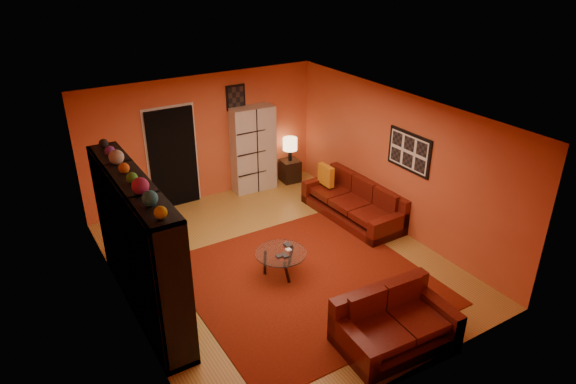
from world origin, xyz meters
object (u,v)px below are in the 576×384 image
tv (143,250)px  sofa (356,203)px  side_table (290,171)px  entertainment_unit (139,246)px  loveseat (392,322)px  coffee_table (281,255)px  bowl_chair (152,245)px  storage_cabinet (253,149)px  table_lamp (290,145)px

tv → sofa: size_ratio=0.38×
tv → side_table: 5.00m
entertainment_unit → loveseat: (2.62, -2.41, -0.77)m
entertainment_unit → coffee_table: bearing=-9.0°
loveseat → side_table: bearing=-13.6°
loveseat → side_table: 5.38m
sofa → loveseat: same height
coffee_table → bowl_chair: 2.19m
loveseat → entertainment_unit: bearing=50.6°
entertainment_unit → coffee_table: size_ratio=3.61×
side_table → loveseat: bearing=-106.8°
tv → coffee_table: tv is taller
sofa → tv: bearing=-173.7°
entertainment_unit → tv: size_ratio=3.49×
storage_cabinet → tv: bearing=-136.3°
loveseat → storage_cabinet: size_ratio=0.87×
storage_cabinet → table_lamp: 0.89m
entertainment_unit → table_lamp: bearing=33.2°
coffee_table → tv: bearing=170.7°
entertainment_unit → storage_cabinet: bearing=40.4°
side_table → entertainment_unit: bearing=-146.8°
coffee_table → side_table: side_table is taller
bowl_chair → side_table: (3.71, 1.61, -0.07)m
sofa → coffee_table: (-2.30, -0.96, 0.09)m
storage_cabinet → entertainment_unit: bearing=-136.7°
loveseat → table_lamp: table_lamp is taller
sofa → loveseat: 3.53m
loveseat → table_lamp: (1.56, 5.15, 0.59)m
entertainment_unit → tv: bearing=3.3°
loveseat → coffee_table: (-0.51, 2.08, 0.09)m
table_lamp → sofa: bearing=-83.7°
sofa → loveseat: (-1.79, -3.04, -0.00)m
sofa → storage_cabinet: (-1.12, 2.17, 0.64)m
storage_cabinet → table_lamp: (0.89, -0.06, -0.05)m
entertainment_unit → table_lamp: entertainment_unit is taller
side_table → bowl_chair: bearing=-156.5°
tv → bowl_chair: 1.36m
entertainment_unit → bowl_chair: (0.47, 1.12, -0.73)m
entertainment_unit → side_table: (4.18, 2.74, -0.80)m
tv → coffee_table: size_ratio=1.04×
loveseat → side_table: (1.56, 5.15, -0.03)m
sofa → table_lamp: (-0.23, 2.11, 0.59)m
storage_cabinet → bowl_chair: 3.33m
loveseat → bowl_chair: 4.14m
storage_cabinet → bowl_chair: (-2.82, -1.68, -0.61)m
entertainment_unit → table_lamp: (4.18, 2.74, -0.17)m
entertainment_unit → storage_cabinet: 4.32m
sofa → coffee_table: 2.49m
loveseat → table_lamp: 5.41m
storage_cabinet → table_lamp: bearing=-1.2°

